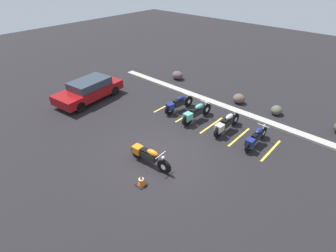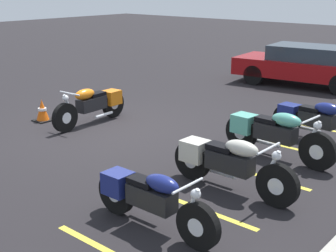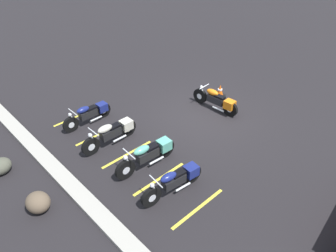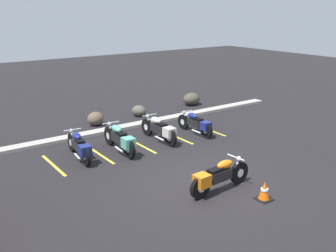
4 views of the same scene
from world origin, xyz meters
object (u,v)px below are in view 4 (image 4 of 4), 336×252
(traffic_cone, at_px, (264,191))
(motorcycle_orange_featured, at_px, (218,176))
(landscape_rock_0, at_px, (192,99))
(parked_bike_1, at_px, (120,139))
(parked_bike_2, at_px, (160,129))
(landscape_rock_2, at_px, (96,119))
(landscape_rock_1, at_px, (139,111))
(parked_bike_3, at_px, (196,124))
(parked_bike_0, at_px, (79,146))

(traffic_cone, bearing_deg, motorcycle_orange_featured, 123.04)
(motorcycle_orange_featured, xyz_separation_m, landscape_rock_0, (5.70, 8.26, -0.14))
(parked_bike_1, relative_size, traffic_cone, 4.42)
(parked_bike_2, distance_m, landscape_rock_2, 3.51)
(landscape_rock_1, bearing_deg, traffic_cone, -100.25)
(parked_bike_3, xyz_separation_m, landscape_rock_0, (2.91, 3.92, -0.12))
(traffic_cone, bearing_deg, landscape_rock_0, 61.78)
(parked_bike_1, relative_size, landscape_rock_2, 3.22)
(landscape_rock_0, distance_m, traffic_cone, 10.59)
(motorcycle_orange_featured, xyz_separation_m, landscape_rock_2, (0.03, 7.80, -0.16))
(parked_bike_2, xyz_separation_m, landscape_rock_0, (4.59, 3.79, -0.15))
(parked_bike_2, height_order, landscape_rock_0, parked_bike_2)
(parked_bike_3, bearing_deg, landscape_rock_0, -36.63)
(parked_bike_0, relative_size, parked_bike_3, 1.05)
(landscape_rock_1, bearing_deg, parked_bike_2, -109.10)
(parked_bike_2, distance_m, landscape_rock_1, 3.73)
(parked_bike_2, distance_m, traffic_cone, 5.56)
(traffic_cone, bearing_deg, parked_bike_1, 104.45)
(landscape_rock_2, relative_size, traffic_cone, 1.37)
(parked_bike_3, distance_m, traffic_cone, 5.81)
(parked_bike_3, distance_m, landscape_rock_2, 4.43)
(motorcycle_orange_featured, height_order, landscape_rock_2, motorcycle_orange_featured)
(motorcycle_orange_featured, bearing_deg, landscape_rock_1, 70.22)
(parked_bike_2, distance_m, parked_bike_3, 1.69)
(parked_bike_1, bearing_deg, landscape_rock_1, -35.95)
(parked_bike_0, bearing_deg, landscape_rock_1, -46.19)
(parked_bike_2, relative_size, landscape_rock_2, 3.13)
(motorcycle_orange_featured, xyz_separation_m, parked_bike_2, (1.11, 4.47, 0.01))
(motorcycle_orange_featured, distance_m, parked_bike_0, 4.98)
(traffic_cone, bearing_deg, parked_bike_3, 68.78)
(landscape_rock_0, height_order, traffic_cone, landscape_rock_0)
(parked_bike_1, bearing_deg, traffic_cone, -162.20)
(parked_bike_1, height_order, parked_bike_3, parked_bike_1)
(parked_bike_1, relative_size, parked_bike_3, 1.11)
(landscape_rock_1, distance_m, traffic_cone, 9.20)
(parked_bike_0, relative_size, traffic_cone, 4.18)
(parked_bike_0, xyz_separation_m, landscape_rock_2, (2.15, 3.30, -0.16))
(parked_bike_3, bearing_deg, landscape_rock_1, 7.19)
(motorcycle_orange_featured, relative_size, parked_bike_2, 0.97)
(parked_bike_2, relative_size, parked_bike_3, 1.08)
(landscape_rock_0, bearing_deg, parked_bike_1, -148.20)
(landscape_rock_0, relative_size, landscape_rock_1, 1.34)
(landscape_rock_1, distance_m, landscape_rock_2, 2.31)
(parked_bike_2, height_order, parked_bike_3, parked_bike_2)
(parked_bike_3, relative_size, traffic_cone, 3.97)
(motorcycle_orange_featured, height_order, parked_bike_3, motorcycle_orange_featured)
(landscape_rock_0, bearing_deg, landscape_rock_2, -175.37)
(parked_bike_3, relative_size, landscape_rock_1, 2.93)
(motorcycle_orange_featured, distance_m, parked_bike_1, 4.35)
(landscape_rock_1, bearing_deg, motorcycle_orange_featured, -106.28)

